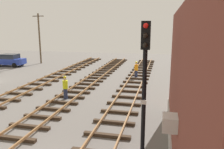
{
  "coord_description": "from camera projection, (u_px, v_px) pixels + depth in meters",
  "views": [
    {
      "loc": [
        3.31,
        -6.24,
        5.61
      ],
      "look_at": [
        -0.7,
        11.27,
        1.79
      ],
      "focal_mm": 36.18,
      "sensor_mm": 36.0,
      "label": 1
    }
  ],
  "objects": [
    {
      "name": "signal_mast",
      "position": [
        145.0,
        77.0,
        9.06
      ],
      "size": [
        0.36,
        0.4,
        5.83
      ],
      "color": "black",
      "rests_on": "ground"
    },
    {
      "name": "utility_pole_far",
      "position": [
        39.0,
        38.0,
        34.36
      ],
      "size": [
        1.8,
        0.24,
        7.55
      ],
      "color": "brown",
      "rests_on": "ground"
    },
    {
      "name": "track_worker_distant",
      "position": [
        65.0,
        88.0,
        17.67
      ],
      "size": [
        0.4,
        0.4,
        1.87
      ],
      "color": "#262D4C",
      "rests_on": "ground"
    },
    {
      "name": "parked_car_blue",
      "position": [
        10.0,
        60.0,
        32.52
      ],
      "size": [
        4.2,
        2.04,
        1.76
      ],
      "color": "#23389E",
      "rests_on": "ground"
    },
    {
      "name": "track_worker_foreground",
      "position": [
        136.0,
        70.0,
        24.95
      ],
      "size": [
        0.4,
        0.4,
        1.87
      ],
      "color": "#262D4C",
      "rests_on": "ground"
    }
  ]
}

